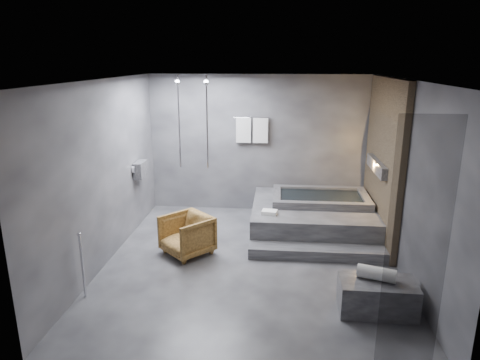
# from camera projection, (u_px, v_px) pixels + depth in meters

# --- Properties ---
(room) EXTENTS (5.00, 5.04, 2.82)m
(room) POSITION_uv_depth(u_px,v_px,m) (279.00, 152.00, 6.45)
(room) COLOR #2B2B2E
(room) RESTS_ON ground
(tub_deck) EXTENTS (2.20, 2.00, 0.50)m
(tub_deck) POSITION_uv_depth(u_px,v_px,m) (312.00, 217.00, 7.95)
(tub_deck) COLOR #303033
(tub_deck) RESTS_ON ground
(tub_step) EXTENTS (2.20, 0.36, 0.18)m
(tub_step) POSITION_uv_depth(u_px,v_px,m) (317.00, 252.00, 6.86)
(tub_step) COLOR #303033
(tub_step) RESTS_ON ground
(concrete_bench) EXTENTS (0.95, 0.53, 0.42)m
(concrete_bench) POSITION_uv_depth(u_px,v_px,m) (377.00, 296.00, 5.36)
(concrete_bench) COLOR #2E2E30
(concrete_bench) RESTS_ON ground
(driftwood_chair) EXTENTS (1.00, 1.00, 0.65)m
(driftwood_chair) POSITION_uv_depth(u_px,v_px,m) (187.00, 235.00, 6.95)
(driftwood_chair) COLOR #4E3213
(driftwood_chair) RESTS_ON ground
(rolled_towel) EXTENTS (0.50, 0.31, 0.17)m
(rolled_towel) POSITION_uv_depth(u_px,v_px,m) (377.00, 273.00, 5.33)
(rolled_towel) COLOR silver
(rolled_towel) RESTS_ON concrete_bench
(deck_towel) EXTENTS (0.28, 0.23, 0.07)m
(deck_towel) POSITION_uv_depth(u_px,v_px,m) (269.00, 212.00, 7.38)
(deck_towel) COLOR white
(deck_towel) RESTS_ON tub_deck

